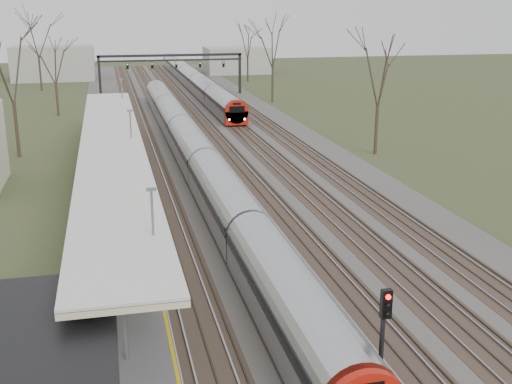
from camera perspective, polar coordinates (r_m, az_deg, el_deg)
track_bed at (r=67.25m, az=-4.81°, el=5.21°), size 24.00×160.00×0.22m
platform at (r=49.42m, az=-12.54°, el=1.34°), size 3.50×69.00×1.00m
canopy at (r=44.24m, az=-12.71°, el=4.16°), size 4.10×50.00×3.11m
signal_gantry at (r=96.12m, az=-7.55°, el=11.37°), size 21.00×0.59×6.08m
tree_west_far at (r=59.06m, az=-21.04°, el=10.47°), size 5.50×5.50×11.33m
tree_east_far at (r=57.50m, az=10.91°, el=10.38°), size 5.00×5.00×10.30m
train_near at (r=53.64m, az=-5.67°, el=3.89°), size 2.62×75.21×3.05m
train_far at (r=106.78m, az=-5.75°, el=10.05°), size 2.62×75.21×3.05m
signal_post at (r=21.97m, az=11.28°, el=-11.68°), size 0.35×0.45×4.10m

